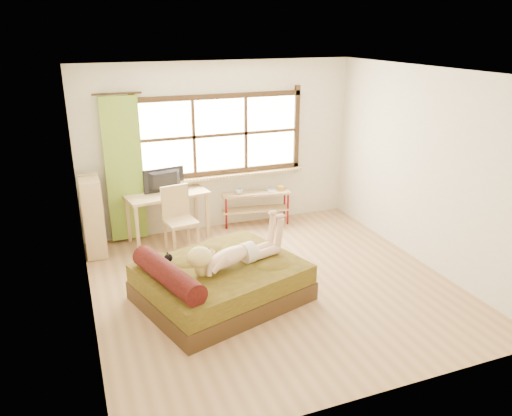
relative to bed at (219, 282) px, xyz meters
name	(u,v)px	position (x,y,z in m)	size (l,w,h in m)	color
floor	(273,284)	(0.78, 0.12, -0.25)	(4.50, 4.50, 0.00)	#9E754C
ceiling	(276,72)	(0.78, 0.12, 2.45)	(4.50, 4.50, 0.00)	white
wall_back	(220,147)	(0.78, 2.37, 1.10)	(4.50, 4.50, 0.00)	silver
wall_front	(381,263)	(0.78, -2.13, 1.10)	(4.50, 4.50, 0.00)	silver
wall_left	(80,209)	(-1.47, 0.12, 1.10)	(4.50, 4.50, 0.00)	silver
wall_right	(426,169)	(3.03, 0.12, 1.10)	(4.50, 4.50, 0.00)	silver
window	(220,138)	(0.78, 2.34, 1.26)	(2.80, 0.16, 1.46)	#FFEDBF
curtain	(124,170)	(-0.77, 2.25, 0.90)	(0.55, 0.10, 2.20)	olive
bed	(219,282)	(0.00, 0.00, 0.00)	(2.21, 1.96, 0.70)	#311F0E
woman	(234,244)	(0.19, -0.04, 0.49)	(1.30, 0.37, 0.56)	#E0B190
kitten	(160,263)	(-0.68, 0.11, 0.32)	(0.28, 0.11, 0.22)	black
desk	(167,199)	(-0.19, 2.07, 0.42)	(1.31, 0.75, 0.77)	#A08757
monitor	(165,181)	(-0.19, 2.12, 0.71)	(0.65, 0.08, 0.37)	black
chair	(178,214)	(-0.10, 1.71, 0.29)	(0.50, 0.50, 0.97)	#A08757
pipe_shelf	(257,201)	(1.34, 2.19, 0.17)	(1.18, 0.48, 0.65)	#A08757
cup	(239,191)	(1.03, 2.19, 0.37)	(0.12, 0.12, 0.09)	gray
book	(267,190)	(1.53, 2.19, 0.33)	(0.15, 0.20, 0.02)	gray
bookshelf	(93,217)	(-1.30, 1.92, 0.34)	(0.29, 0.51, 1.16)	#A08757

